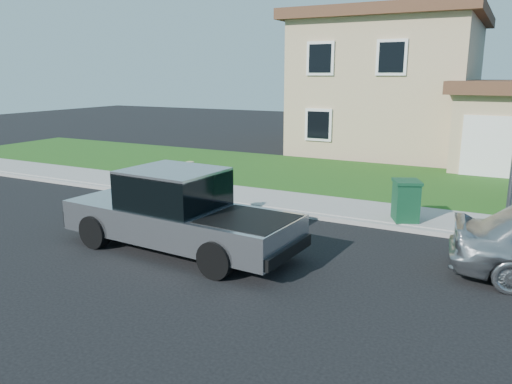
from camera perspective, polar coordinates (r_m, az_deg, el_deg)
ground at (r=11.99m, az=-4.16°, el=-5.71°), size 80.00×80.00×0.00m
curb at (r=14.02m, az=5.56°, el=-2.65°), size 40.00×0.20×0.12m
sidewalk at (r=15.01m, az=7.14°, el=-1.56°), size 40.00×2.00×0.15m
lawn at (r=19.20m, az=11.84°, el=1.45°), size 40.00×7.00×0.10m
house at (r=26.44m, az=17.61°, el=11.11°), size 14.00×11.30×6.85m
pickup_truck at (r=11.32m, az=-8.85°, el=-2.40°), size 5.76×2.37×1.85m
woman at (r=13.12m, az=-7.46°, el=-0.42°), size 0.67×0.57×1.71m
trash_bin at (r=13.60m, az=16.76°, el=-0.90°), size 0.91×0.96×1.07m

